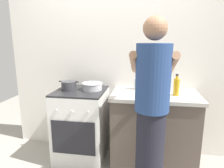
% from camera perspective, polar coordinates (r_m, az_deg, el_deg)
% --- Properties ---
extents(ground, '(6.00, 6.00, 0.00)m').
position_cam_1_polar(ground, '(2.66, -1.60, -22.08)').
color(ground, gray).
extents(back_wall, '(3.20, 0.10, 2.50)m').
position_cam_1_polar(back_wall, '(2.67, 4.56, 6.91)').
color(back_wall, silver).
rests_on(back_wall, ground).
extents(countertop, '(1.00, 0.60, 0.90)m').
position_cam_1_polar(countertop, '(2.53, 11.63, -12.46)').
color(countertop, brown).
rests_on(countertop, ground).
extents(stove_range, '(0.60, 0.62, 0.90)m').
position_cam_1_polar(stove_range, '(2.64, -8.65, -11.26)').
color(stove_range, white).
rests_on(stove_range, ground).
extents(pot, '(0.25, 0.18, 0.11)m').
position_cam_1_polar(pot, '(2.53, -12.08, -0.43)').
color(pot, '#38383D').
rests_on(pot, stove_range).
extents(mixing_bowl, '(0.26, 0.26, 0.09)m').
position_cam_1_polar(mixing_bowl, '(2.49, -5.61, -0.54)').
color(mixing_bowl, '#B7B7BC').
rests_on(mixing_bowl, stove_range).
extents(utensil_crock, '(0.10, 0.10, 0.32)m').
position_cam_1_polar(utensil_crock, '(2.51, 7.24, 0.79)').
color(utensil_crock, silver).
rests_on(utensil_crock, countertop).
extents(spice_bottle, '(0.04, 0.04, 0.09)m').
position_cam_1_polar(spice_bottle, '(2.34, 13.52, -1.81)').
color(spice_bottle, silver).
rests_on(spice_bottle, countertop).
extents(oil_bottle, '(0.06, 0.06, 0.24)m').
position_cam_1_polar(oil_bottle, '(2.34, 17.71, -0.70)').
color(oil_bottle, gold).
rests_on(oil_bottle, countertop).
extents(person, '(0.41, 0.50, 1.70)m').
position_cam_1_polar(person, '(1.85, 11.05, -8.38)').
color(person, black).
rests_on(person, ground).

